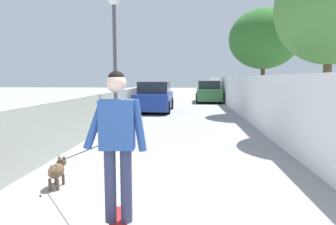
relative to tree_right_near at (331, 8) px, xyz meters
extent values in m
plane|color=gray|center=(6.50, 4.14, -3.64)|extent=(80.00, 80.00, 0.00)
cube|color=#999E93|center=(4.50, 6.86, -3.03)|extent=(48.00, 0.30, 1.21)
cube|color=white|center=(4.50, 1.41, -2.74)|extent=(48.00, 0.30, 1.81)
cylinder|color=brown|center=(0.00, 0.00, -2.26)|extent=(0.22, 0.22, 2.75)
ellipsoid|color=#4C843D|center=(0.00, 0.00, 0.01)|extent=(2.99, 2.99, 3.12)
cylinder|color=#473523|center=(5.50, 0.51, -2.36)|extent=(0.19, 0.19, 2.56)
ellipsoid|color=#2D6628|center=(5.50, 0.51, -0.13)|extent=(3.17, 3.17, 2.74)
cylinder|color=#4C4C51|center=(1.02, 6.31, -1.60)|extent=(0.12, 0.12, 4.08)
cube|color=maroon|center=(-5.59, 4.61, -3.57)|extent=(0.81, 0.26, 0.02)
cylinder|color=beige|center=(-5.31, 4.70, -3.61)|extent=(0.06, 0.03, 0.06)
cylinder|color=beige|center=(-5.30, 4.56, -3.61)|extent=(0.06, 0.03, 0.06)
cylinder|color=#333859|center=(-5.60, 4.69, -3.13)|extent=(0.14, 0.14, 0.85)
cylinder|color=#333859|center=(-5.58, 4.52, -3.13)|extent=(0.14, 0.14, 0.85)
cube|color=#2D5199|center=(-5.59, 4.61, -2.43)|extent=(0.25, 0.40, 0.55)
cylinder|color=#2D5199|center=(-5.61, 4.84, -2.43)|extent=(0.11, 0.29, 0.58)
cylinder|color=#2D5199|center=(-5.57, 4.37, -2.44)|extent=(0.10, 0.18, 0.59)
sphere|color=beige|center=(-5.59, 4.61, -1.98)|extent=(0.22, 0.22, 0.22)
sphere|color=black|center=(-5.59, 4.61, -1.94)|extent=(0.19, 0.19, 0.19)
ellipsoid|color=brown|center=(-4.39, 5.89, -3.37)|extent=(0.41, 0.25, 0.22)
sphere|color=brown|center=(-4.13, 5.92, -3.30)|extent=(0.15, 0.15, 0.15)
cone|color=black|center=(-4.14, 5.96, -3.22)|extent=(0.05, 0.05, 0.06)
cone|color=black|center=(-4.13, 5.88, -3.22)|extent=(0.05, 0.05, 0.06)
cylinder|color=brown|center=(-4.27, 5.96, -3.55)|extent=(0.04, 0.04, 0.18)
cylinder|color=brown|center=(-4.26, 5.85, -3.55)|extent=(0.04, 0.04, 0.18)
cylinder|color=brown|center=(-4.52, 5.94, -3.55)|extent=(0.04, 0.04, 0.18)
cylinder|color=brown|center=(-4.51, 5.82, -3.55)|extent=(0.04, 0.04, 0.18)
cylinder|color=brown|center=(-4.63, 5.87, -3.29)|extent=(0.14, 0.04, 0.13)
cylinder|color=black|center=(-4.99, 5.25, -2.91)|extent=(1.21, 1.30, 0.66)
cube|color=navy|center=(6.72, 5.71, -3.08)|extent=(3.91, 1.70, 0.80)
cube|color=#262B33|center=(6.72, 5.71, -2.40)|extent=(2.04, 1.50, 0.60)
cylinder|color=black|center=(7.93, 6.50, -3.32)|extent=(0.64, 0.22, 0.64)
cylinder|color=black|center=(7.93, 4.92, -3.32)|extent=(0.64, 0.22, 0.64)
cylinder|color=black|center=(5.50, 6.50, -3.32)|extent=(0.64, 0.22, 0.64)
cylinder|color=black|center=(5.50, 4.92, -3.32)|extent=(0.64, 0.22, 0.64)
cube|color=#336B38|center=(13.06, 2.56, -3.08)|extent=(3.82, 1.70, 0.80)
cube|color=#262B33|center=(13.06, 2.56, -2.40)|extent=(1.99, 1.50, 0.60)
cylinder|color=black|center=(14.25, 3.35, -3.32)|extent=(0.64, 0.22, 0.64)
cylinder|color=black|center=(14.25, 1.77, -3.32)|extent=(0.64, 0.22, 0.64)
cylinder|color=black|center=(11.88, 3.35, -3.32)|extent=(0.64, 0.22, 0.64)
cylinder|color=black|center=(11.88, 1.77, -3.32)|extent=(0.64, 0.22, 0.64)
camera|label=1|loc=(-8.81, 3.79, -1.93)|focal=32.12mm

